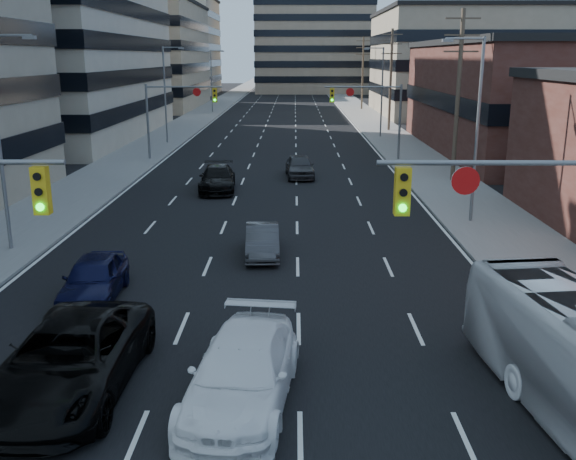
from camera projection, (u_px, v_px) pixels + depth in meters
The scene contains 25 objects.
road_surface at pixel (287, 97), 133.61m from camera, with size 18.00×300.00×0.02m, color black.
sidewalk_left at pixel (231, 96), 133.70m from camera, with size 5.00×300.00×0.15m, color slate.
sidewalk_right at pixel (342, 96), 133.48m from camera, with size 5.00×300.00×0.15m, color slate.
office_left_far at pixel (135, 57), 102.79m from camera, with size 20.00×30.00×16.00m, color gray.
storefront_right_mid at pixel (555, 100), 54.99m from camera, with size 20.00×30.00×9.00m, color #472119.
office_right_far at pixel (459, 64), 91.00m from camera, with size 22.00×28.00×14.00m, color gray.
bg_block_left at pixel (160, 47), 140.91m from camera, with size 24.00×24.00×20.00m, color #ADA089.
bg_block_right at pixel (442, 67), 131.73m from camera, with size 22.00×22.00×12.00m, color gray.
signal_near_right at pixel (547, 227), 14.66m from camera, with size 6.59×0.33×6.00m.
signal_far_left at pixel (176, 106), 50.52m from camera, with size 6.09×0.33×6.00m.
signal_far_right at pixel (371, 106), 50.37m from camera, with size 6.09×0.33×6.00m.
utility_pole_block at pixel (458, 94), 41.26m from camera, with size 2.20×0.28×11.00m.
utility_pole_midblock at pixel (391, 78), 70.21m from camera, with size 2.20×0.28×11.00m.
utility_pole_distant at pixel (363, 72), 99.17m from camera, with size 2.20×0.28×11.00m.
streetlight_left_near at pixel (2, 133), 26.23m from camera, with size 2.03×0.22×9.00m.
streetlight_left_mid at pixel (167, 90), 60.00m from camera, with size 2.03×0.22×9.00m.
streetlight_left_far at pixel (213, 78), 93.78m from camera, with size 2.03×0.22×9.00m.
streetlight_right_near at pixel (475, 122), 30.85m from camera, with size 2.03×0.22×9.00m.
streetlight_right_far at pixel (380, 88), 64.63m from camera, with size 2.03×0.22×9.00m.
black_pickup at pixel (70, 359), 15.76m from camera, with size 2.97×6.44×1.79m, color black.
white_van at pixel (242, 373), 15.24m from camera, with size 2.32×5.70×1.65m, color white.
sedan_blue at pixel (94, 278), 21.92m from camera, with size 1.80×4.47×1.52m, color black.
sedan_grey_center at pixel (262, 241), 26.77m from camera, with size 1.37×3.92×1.29m, color #37383A.
sedan_black_far at pixel (217, 179), 39.74m from camera, with size 2.16×5.32×1.54m, color black.
sedan_grey_right at pixel (300, 166), 44.18m from camera, with size 1.84×4.58×1.56m, color #343336.
Camera 1 is at (1.66, -6.23, 8.09)m, focal length 40.00 mm.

